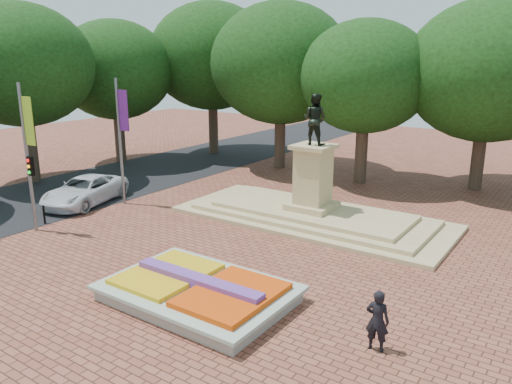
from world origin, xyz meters
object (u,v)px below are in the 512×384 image
(flower_bed, at_px, (199,291))
(pedestrian, at_px, (377,320))
(monument, at_px, (312,203))
(van, at_px, (85,190))

(flower_bed, height_order, pedestrian, pedestrian)
(monument, bearing_deg, pedestrian, -52.66)
(monument, distance_m, pedestrian, 11.77)
(van, distance_m, pedestrian, 19.68)
(flower_bed, xyz_separation_m, monument, (-1.03, 10.00, 0.50))
(van, bearing_deg, pedestrian, -29.12)
(pedestrian, bearing_deg, flower_bed, -1.77)
(pedestrian, bearing_deg, monument, -60.46)
(flower_bed, height_order, monument, monument)
(flower_bed, relative_size, monument, 0.45)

